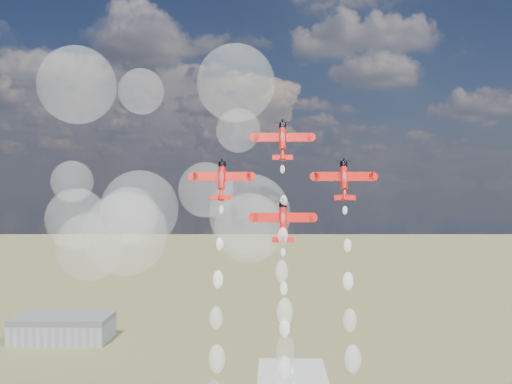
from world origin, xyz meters
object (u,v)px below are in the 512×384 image
Objects in this scene: hangar at (63,328)px; plane_lead at (283,140)px; plane_right at (344,180)px; plane_slot at (283,221)px; plane_left at (222,180)px.

plane_lead is (113.90, -175.62, 86.12)m from hangar.
hangar is at bearing 122.97° from plane_lead.
plane_slot is at bearing -167.00° from plane_right.
plane_right is (13.74, -3.17, -9.08)m from plane_lead.
plane_right is at bearing -54.48° from hangar.
plane_lead reaches higher than hangar.
plane_left is (100.15, -178.79, 77.03)m from hangar.
plane_lead is at bearing 90.00° from plane_slot.
plane_right is (27.48, 0.00, 0.00)m from plane_left.
plane_lead reaches higher than plane_slot.
plane_slot is (113.90, -181.97, 67.95)m from hangar.
hangar is 3.81× the size of plane_slot.
plane_left is at bearing -167.00° from plane_lead.
plane_right reaches higher than plane_slot.
plane_lead is 1.00× the size of plane_right.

